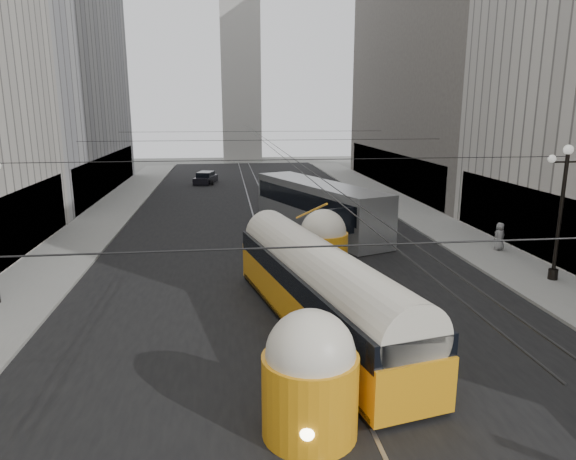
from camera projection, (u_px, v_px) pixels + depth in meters
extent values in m
cube|color=black|center=(266.00, 224.00, 37.10)|extent=(20.00, 85.00, 0.02)
cube|color=gray|center=(105.00, 217.00, 39.03)|extent=(4.00, 72.00, 0.15)
cube|color=gray|center=(409.00, 210.00, 41.89)|extent=(4.00, 72.00, 0.15)
cube|color=gray|center=(256.00, 224.00, 37.01)|extent=(0.12, 85.00, 0.04)
cube|color=gray|center=(276.00, 223.00, 37.19)|extent=(0.12, 85.00, 0.04)
cube|color=black|center=(10.00, 229.00, 26.76)|extent=(0.10, 18.00, 3.60)
cube|color=#999999|center=(31.00, 42.00, 46.46)|extent=(12.00, 28.00, 28.00)
cube|color=black|center=(109.00, 173.00, 49.94)|extent=(0.10, 25.20, 3.60)
cube|color=black|center=(536.00, 223.00, 28.17)|extent=(0.10, 18.00, 3.60)
cube|color=#514C47|center=(453.00, 27.00, 50.77)|extent=(12.00, 32.00, 32.00)
cube|color=black|center=(388.00, 169.00, 53.28)|extent=(0.10, 28.80, 3.60)
cube|color=#B2AFA8|center=(241.00, 83.00, 80.21)|extent=(6.00, 6.00, 24.00)
cylinder|color=black|center=(560.00, 218.00, 23.87)|extent=(0.18, 0.18, 6.00)
cylinder|color=black|center=(553.00, 274.00, 24.51)|extent=(0.44, 0.44, 0.50)
cylinder|color=black|center=(567.00, 162.00, 23.27)|extent=(1.60, 0.08, 0.08)
sphere|color=white|center=(568.00, 150.00, 23.15)|extent=(0.44, 0.44, 0.44)
sphere|color=white|center=(552.00, 159.00, 23.15)|extent=(0.36, 0.36, 0.36)
cylinder|color=black|center=(406.00, 244.00, 8.19)|extent=(25.00, 0.03, 0.03)
cylinder|color=black|center=(292.00, 160.00, 21.71)|extent=(25.00, 0.03, 0.03)
cylinder|color=black|center=(266.00, 140.00, 35.24)|extent=(25.00, 0.03, 0.03)
cylinder|color=black|center=(254.00, 131.00, 48.76)|extent=(25.00, 0.03, 0.03)
cylinder|color=black|center=(261.00, 140.00, 39.15)|extent=(0.03, 72.00, 0.03)
cylinder|color=black|center=(267.00, 140.00, 39.19)|extent=(0.03, 72.00, 0.03)
cube|color=orange|center=(319.00, 304.00, 19.19)|extent=(5.18, 13.35, 1.59)
cube|color=black|center=(318.00, 323.00, 19.36)|extent=(5.10, 12.97, 0.28)
cube|color=black|center=(319.00, 278.00, 18.95)|extent=(5.16, 13.16, 0.80)
cylinder|color=silver|center=(319.00, 270.00, 18.89)|extent=(4.86, 13.10, 2.16)
cylinder|color=orange|center=(310.00, 395.00, 12.90)|extent=(2.44, 2.44, 2.16)
sphere|color=silver|center=(310.00, 354.00, 12.64)|extent=(2.25, 2.25, 2.25)
cylinder|color=orange|center=(323.00, 254.00, 25.43)|extent=(2.44, 2.44, 2.16)
sphere|color=silver|center=(323.00, 232.00, 25.17)|extent=(2.25, 2.25, 2.25)
sphere|color=#FFF2BF|center=(307.00, 433.00, 11.85)|extent=(0.36, 0.36, 0.36)
cube|color=#9B9EA0|center=(318.00, 207.00, 34.43)|extent=(7.24, 13.15, 3.26)
cube|color=black|center=(318.00, 199.00, 34.31)|extent=(7.09, 12.73, 1.20)
cube|color=black|center=(339.00, 222.00, 28.09)|extent=(2.37, 1.00, 1.52)
cylinder|color=black|center=(309.00, 240.00, 30.31)|extent=(0.30, 1.09, 1.09)
cylinder|color=black|center=(353.00, 239.00, 30.64)|extent=(0.30, 1.09, 1.09)
cylinder|color=black|center=(290.00, 211.00, 38.75)|extent=(0.30, 1.09, 1.09)
cylinder|color=black|center=(325.00, 211.00, 39.08)|extent=(0.30, 1.09, 1.09)
cube|color=silver|center=(288.00, 197.00, 45.26)|extent=(2.07, 4.82, 0.85)
cube|color=black|center=(288.00, 190.00, 45.12)|extent=(1.79, 2.67, 0.80)
cylinder|color=black|center=(280.00, 202.00, 43.62)|extent=(0.22, 0.68, 0.68)
cylinder|color=black|center=(300.00, 202.00, 43.83)|extent=(0.22, 0.68, 0.68)
cylinder|color=black|center=(276.00, 196.00, 46.76)|extent=(0.22, 0.68, 0.68)
cylinder|color=black|center=(295.00, 196.00, 46.97)|extent=(0.22, 0.68, 0.68)
cube|color=black|center=(206.00, 180.00, 56.92)|extent=(2.68, 4.45, 0.74)
cube|color=black|center=(205.00, 175.00, 56.80)|extent=(2.02, 2.59, 0.70)
cylinder|color=black|center=(198.00, 183.00, 55.50)|extent=(0.22, 0.59, 0.59)
cylinder|color=black|center=(212.00, 183.00, 55.69)|extent=(0.22, 0.59, 0.59)
cylinder|color=black|center=(199.00, 179.00, 58.23)|extent=(0.22, 0.59, 0.59)
cylinder|color=black|center=(213.00, 179.00, 58.41)|extent=(0.22, 0.59, 0.59)
imported|color=gray|center=(500.00, 236.00, 29.48)|extent=(0.89, 0.69, 1.61)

